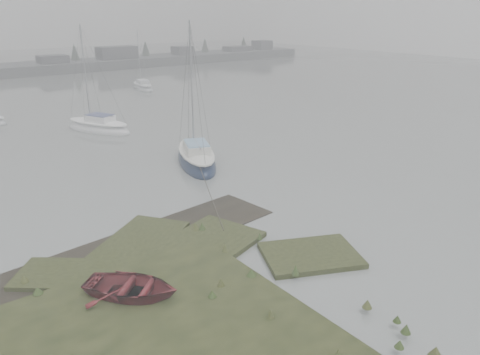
% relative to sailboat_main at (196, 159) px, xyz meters
% --- Properties ---
extents(ground, '(160.00, 160.00, 0.00)m').
position_rel_sailboat_main_xyz_m(ground, '(-3.29, 18.21, -0.28)').
color(ground, slate).
rests_on(ground, ground).
extents(far_shoreline, '(60.00, 8.00, 4.15)m').
position_rel_sailboat_main_xyz_m(far_shoreline, '(23.55, 50.11, 0.57)').
color(far_shoreline, '#4C4F51').
rests_on(far_shoreline, ground).
extents(sailboat_main, '(4.37, 6.63, 8.92)m').
position_rel_sailboat_main_xyz_m(sailboat_main, '(0.00, 0.00, 0.00)').
color(sailboat_main, '#0F1A35').
rests_on(sailboat_main, ground).
extents(sailboat_white, '(4.26, 6.26, 8.44)m').
position_rel_sailboat_main_xyz_m(sailboat_white, '(-1.60, 11.38, -0.01)').
color(sailboat_white, silver).
rests_on(sailboat_white, ground).
extents(sailboat_far_b, '(2.57, 5.42, 7.34)m').
position_rel_sailboat_main_xyz_m(sailboat_far_b, '(10.15, 27.48, -0.05)').
color(sailboat_far_b, '#B5BBBF').
rests_on(sailboat_far_b, ground).
extents(dinghy, '(3.62, 3.71, 0.63)m').
position_rel_sailboat_main_xyz_m(dinghy, '(-9.33, -10.79, 0.26)').
color(dinghy, maroon).
rests_on(dinghy, marsh_bank).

